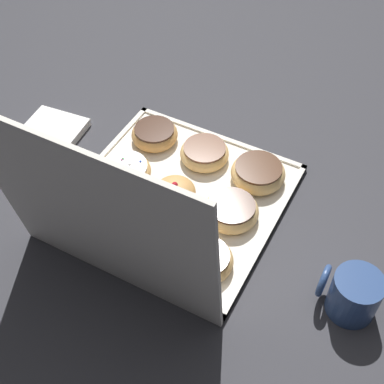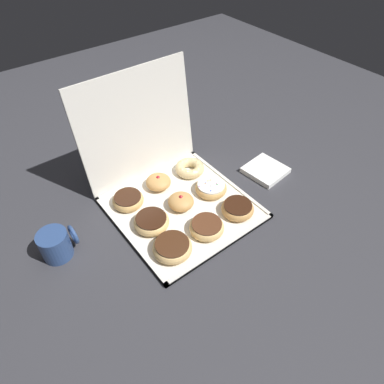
# 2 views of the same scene
# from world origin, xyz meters

# --- Properties ---
(ground_plane) EXTENTS (3.00, 3.00, 0.00)m
(ground_plane) POSITION_xyz_m (0.00, 0.00, 0.00)
(ground_plane) COLOR #333338
(donut_box) EXTENTS (0.44, 0.44, 0.01)m
(donut_box) POSITION_xyz_m (0.00, 0.00, 0.01)
(donut_box) COLOR silver
(donut_box) RESTS_ON ground
(box_lid_open) EXTENTS (0.44, 0.07, 0.41)m
(box_lid_open) POSITION_xyz_m (0.00, 0.25, 0.20)
(box_lid_open) COLOR silver
(box_lid_open) RESTS_ON ground
(chocolate_frosted_donut_0) EXTENTS (0.12, 0.12, 0.04)m
(chocolate_frosted_donut_0) POSITION_xyz_m (-0.14, -0.13, 0.03)
(chocolate_frosted_donut_0) COLOR #E5B770
(chocolate_frosted_donut_0) RESTS_ON donut_box
(chocolate_frosted_donut_1) EXTENTS (0.11, 0.11, 0.04)m
(chocolate_frosted_donut_1) POSITION_xyz_m (0.00, -0.13, 0.03)
(chocolate_frosted_donut_1) COLOR #E5B770
(chocolate_frosted_donut_1) RESTS_ON donut_box
(chocolate_frosted_donut_2) EXTENTS (0.11, 0.11, 0.04)m
(chocolate_frosted_donut_2) POSITION_xyz_m (0.14, -0.13, 0.03)
(chocolate_frosted_donut_2) COLOR tan
(chocolate_frosted_donut_2) RESTS_ON donut_box
(chocolate_frosted_donut_3) EXTENTS (0.12, 0.12, 0.04)m
(chocolate_frosted_donut_3) POSITION_xyz_m (-0.13, -0.01, 0.03)
(chocolate_frosted_donut_3) COLOR #E5B770
(chocolate_frosted_donut_3) RESTS_ON donut_box
(jelly_filled_donut_4) EXTENTS (0.09, 0.09, 0.05)m
(jelly_filled_donut_4) POSITION_xyz_m (0.00, 0.01, 0.03)
(jelly_filled_donut_4) COLOR tan
(jelly_filled_donut_4) RESTS_ON donut_box
(sprinkle_donut_5) EXTENTS (0.11, 0.11, 0.04)m
(sprinkle_donut_5) POSITION_xyz_m (0.13, 0.00, 0.03)
(sprinkle_donut_5) COLOR tan
(sprinkle_donut_5) RESTS_ON donut_box
(chocolate_frosted_donut_6) EXTENTS (0.11, 0.11, 0.04)m
(chocolate_frosted_donut_6) POSITION_xyz_m (-0.14, 0.13, 0.03)
(chocolate_frosted_donut_6) COLOR tan
(chocolate_frosted_donut_6) RESTS_ON donut_box
(jelly_filled_donut_7) EXTENTS (0.09, 0.09, 0.05)m
(jelly_filled_donut_7) POSITION_xyz_m (-0.01, 0.14, 0.03)
(jelly_filled_donut_7) COLOR tan
(jelly_filled_donut_7) RESTS_ON donut_box
(cruller_donut_8) EXTENTS (0.11, 0.11, 0.04)m
(cruller_donut_8) POSITION_xyz_m (0.14, 0.13, 0.03)
(cruller_donut_8) COLOR #EACC8C
(cruller_donut_8) RESTS_ON donut_box
(coffee_mug) EXTENTS (0.11, 0.09, 0.09)m
(coffee_mug) POSITION_xyz_m (-0.41, 0.08, 0.05)
(coffee_mug) COLOR navy
(coffee_mug) RESTS_ON ground
(napkin_stack) EXTENTS (0.15, 0.15, 0.02)m
(napkin_stack) POSITION_xyz_m (0.37, -0.04, 0.01)
(napkin_stack) COLOR white
(napkin_stack) RESTS_ON ground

